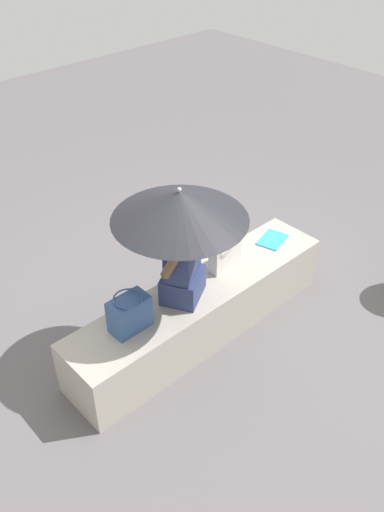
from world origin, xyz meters
The scene contains 7 objects.
ground_plane centered at (0.00, 0.00, 0.00)m, with size 14.00×14.00×0.00m, color #605B5E.
stone_bench centered at (0.00, 0.00, 0.24)m, with size 2.45×0.52×0.49m, color #A8A093.
person_seated centered at (0.17, -0.02, 0.88)m, with size 0.51×0.41×0.90m.
parasol centered at (0.26, 0.05, 1.39)m, with size 0.96×0.96×1.04m.
handbag_black centered at (0.70, -0.02, 0.63)m, with size 0.30×0.22×0.29m.
tote_bag_canvas centered at (-0.32, -0.05, 0.64)m, with size 0.29×0.21×0.29m.
magazine centered at (-0.92, -0.04, 0.50)m, with size 0.28×0.20×0.01m, color #339ED1.
Camera 1 is at (2.32, 2.40, 3.29)m, focal length 38.11 mm.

